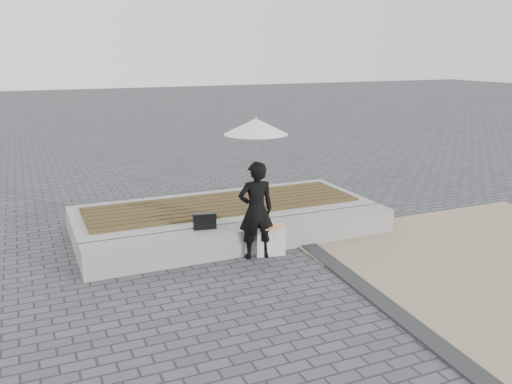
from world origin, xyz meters
The scene contains 10 objects.
ground centered at (0.00, 0.00, 0.00)m, with size 80.00×80.00×0.00m, color #4C4C51.
edging_band centered at (0.75, -0.50, 0.02)m, with size 0.25×5.20×0.04m, color #2B2B2D.
seating_ledge centered at (0.00, 1.60, 0.20)m, with size 5.00×0.45×0.40m, color gray.
timber_platform centered at (0.00, 2.80, 0.20)m, with size 5.00×2.00×0.40m, color gray.
timber_decking centered at (0.00, 2.80, 0.42)m, with size 4.60×1.40×0.04m, color brown, non-canonical shape.
woman centered at (-0.05, 1.29, 0.73)m, with size 0.53×0.35×1.45m, color black.
parasol centered at (-0.05, 1.29, 1.94)m, with size 0.90×0.90×1.16m.
handbag centered at (-0.70, 1.72, 0.52)m, with size 0.34×0.12×0.24m, color black.
canvas_tote centered at (0.18, 1.31, 0.23)m, with size 0.43×0.18×0.46m, color white.
magazine centered at (0.18, 1.26, 0.46)m, with size 0.34×0.25×0.01m, color #EA3445.
Camera 1 is at (-3.05, -5.52, 2.96)m, focal length 37.68 mm.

